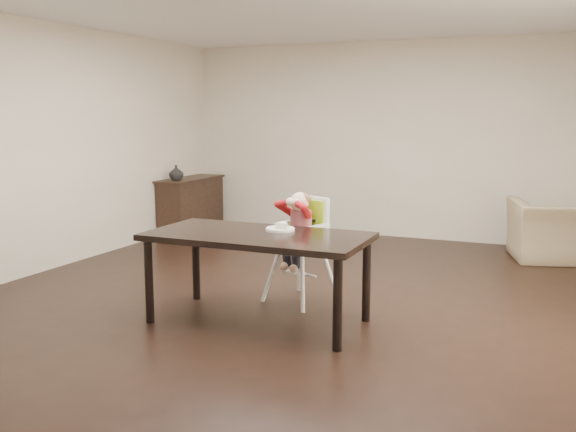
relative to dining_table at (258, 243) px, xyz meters
name	(u,v)px	position (x,y,z in m)	size (l,w,h in m)	color
ground	(296,302)	(0.08, 0.63, -0.67)	(7.00, 7.00, 0.00)	black
room_walls	(296,98)	(0.08, 0.63, 1.18)	(6.02, 7.02, 2.71)	beige
dining_table	(258,243)	(0.00, 0.00, 0.00)	(1.80, 0.90, 0.75)	black
high_chair	(303,224)	(0.11, 0.71, 0.05)	(0.54, 0.54, 1.02)	white
plate	(281,228)	(0.12, 0.19, 0.10)	(0.31, 0.31, 0.07)	white
armchair	(561,221)	(2.28, 3.43, -0.20)	(1.08, 0.70, 0.95)	tan
sideboard	(191,205)	(-2.70, 3.33, -0.27)	(0.44, 1.26, 0.79)	black
vase	(176,173)	(-2.70, 2.96, 0.22)	(0.20, 0.21, 0.20)	#99999E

